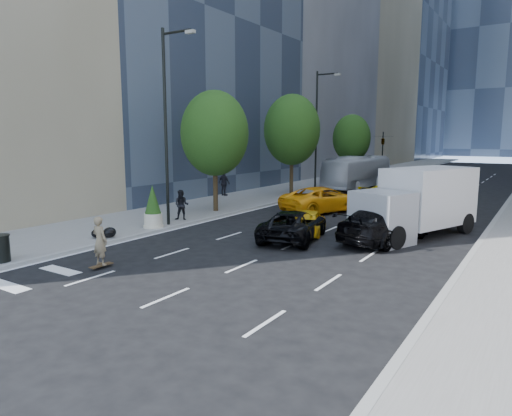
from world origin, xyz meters
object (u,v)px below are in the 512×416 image
Objects in this scene: black_sedan_lincoln at (294,225)px; skateboarder at (100,244)px; black_sedan_mercedes at (384,224)px; city_bus at (358,172)px; box_truck at (417,202)px; planter_shrub at (153,207)px; trash_can at (0,249)px.

skateboarder is at bearing 53.30° from black_sedan_lincoln.
black_sedan_mercedes is 0.52× the size of city_bus.
black_sedan_lincoln is 0.46× the size of city_bus.
box_truck is 13.12m from planter_shrub.
black_sedan_lincoln is at bearing -74.82° from city_bus.
black_sedan_mercedes is 5.72× the size of trash_can.
planter_shrub is (-3.40, 6.00, 0.30)m from skateboarder.
city_bus is at bearing 86.82° from trash_can.
planter_shrub is at bearing 30.43° from black_sedan_mercedes.
trash_can is (-3.40, -1.81, -0.26)m from skateboarder.
box_truck is (0.91, 2.07, 0.85)m from black_sedan_mercedes.
black_sedan_mercedes is (7.40, 9.82, -0.09)m from skateboarder.
skateboarder reaches higher than black_sedan_mercedes.
black_sedan_lincoln is (3.70, 8.00, -0.21)m from skateboarder.
box_truck is 3.29× the size of planter_shrub.
city_bus reaches higher than black_sedan_lincoln.
planter_shrub is (-7.10, -2.00, 0.51)m from black_sedan_lincoln.
box_truck reaches higher than black_sedan_mercedes.
box_truck reaches higher than trash_can.
city_bus is at bearing 139.16° from box_truck.
black_sedan_lincoln is 6.11m from box_truck.
planter_shrub reaches higher than black_sedan_mercedes.
black_sedan_mercedes is 2.54× the size of planter_shrub.
box_truck is at bearing -151.71° from black_sedan_lincoln.
box_truck is at bearing 49.47° from trash_can.
city_bus is 4.88× the size of planter_shrub.
skateboarder is 8.82m from black_sedan_lincoln.
planter_shrub reaches higher than skateboarder.
city_bus is 24.69m from planter_shrub.
planter_shrub is at bearing -132.03° from box_truck.
box_truck is 18.05m from trash_can.
skateboarder is 30.67m from city_bus.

